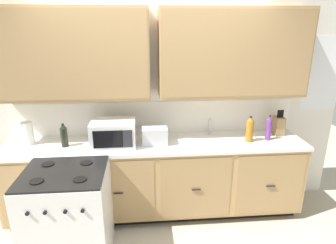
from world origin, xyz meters
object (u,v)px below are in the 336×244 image
at_px(knife_block, 279,125).
at_px(stove_range, 69,216).
at_px(paper_towel_roll, 28,133).
at_px(bottle_amber, 250,129).
at_px(toaster, 155,136).
at_px(bottle_dark, 64,135).
at_px(microwave, 114,133).
at_px(bottle_violet, 269,128).

bearing_deg(knife_block, stove_range, -162.28).
relative_size(stove_range, paper_towel_roll, 3.65).
bearing_deg(bottle_amber, stove_range, -163.61).
height_order(knife_block, paper_towel_roll, knife_block).
relative_size(toaster, bottle_dark, 1.06).
bearing_deg(microwave, bottle_dark, 179.13).
bearing_deg(paper_towel_roll, knife_block, 1.02).
xyz_separation_m(stove_range, bottle_violet, (2.17, 0.60, 0.61)).
xyz_separation_m(toaster, knife_block, (1.50, 0.16, 0.02)).
bearing_deg(bottle_amber, knife_block, 23.46).
bearing_deg(microwave, stove_range, -124.35).
relative_size(stove_range, knife_block, 3.06).
bearing_deg(bottle_amber, bottle_violet, 6.81).
relative_size(paper_towel_roll, bottle_violet, 0.88).
relative_size(knife_block, bottle_dark, 1.18).
relative_size(bottle_dark, bottle_amber, 0.87).
bearing_deg(toaster, bottle_amber, -1.10).
height_order(stove_range, paper_towel_roll, paper_towel_roll).
bearing_deg(stove_range, paper_towel_roll, 127.41).
distance_m(toaster, bottle_dark, 0.99).
bearing_deg(paper_towel_roll, microwave, -6.39).
bearing_deg(stove_range, bottle_violet, 15.40).
bearing_deg(toaster, knife_block, 6.25).
height_order(knife_block, bottle_dark, knife_block).
height_order(bottle_violet, bottle_amber, bottle_amber).
xyz_separation_m(microwave, knife_block, (1.95, 0.16, -0.02)).
xyz_separation_m(microwave, bottle_violet, (1.76, 0.00, 0.00)).
height_order(knife_block, bottle_amber, knife_block).
bearing_deg(bottle_dark, toaster, -0.88).
relative_size(toaster, bottle_violet, 0.95).
distance_m(microwave, bottle_amber, 1.53).
xyz_separation_m(paper_towel_roll, bottle_violet, (2.70, -0.11, 0.01)).
bearing_deg(microwave, toaster, -0.91).
distance_m(stove_range, bottle_dark, 0.86).
relative_size(toaster, paper_towel_roll, 1.08).
xyz_separation_m(microwave, bottle_dark, (-0.53, 0.01, -0.01)).
bearing_deg(toaster, bottle_dark, 179.12).
xyz_separation_m(microwave, paper_towel_roll, (-0.94, 0.11, -0.01)).
bearing_deg(paper_towel_roll, bottle_violet, -2.24).
relative_size(microwave, bottle_amber, 1.59).
distance_m(toaster, bottle_amber, 1.08).
xyz_separation_m(bottle_violet, bottle_amber, (-0.23, -0.03, 0.00)).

